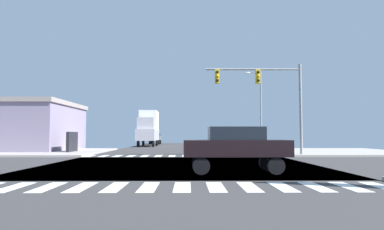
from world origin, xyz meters
The scene contains 11 objects.
ground centered at (0.00, 0.00, -0.03)m, with size 90.00×90.00×0.05m.
sidewalk_corner_ne centered at (13.00, 12.00, 0.07)m, with size 12.00×12.00×0.14m.
sidewalk_corner_nw centered at (-13.00, 12.00, 0.07)m, with size 12.00×12.00×0.14m.
crosswalk_near centered at (-0.25, -7.30, 0.00)m, with size 13.50×2.00×0.01m.
crosswalk_far centered at (-0.25, 7.30, 0.00)m, with size 13.50×2.00×0.01m.
traffic_signal_mast centered at (6.02, 7.04, 5.03)m, with size 7.09×0.55×6.79m.
street_lamp centered at (7.89, 17.75, 4.93)m, with size 1.78×0.32×8.27m.
bank_building centered at (-17.38, 14.78, 2.34)m, with size 14.89×9.96×4.66m.
sedan_farside_2 centered at (-5.00, 38.05, 1.12)m, with size 1.80×4.30×1.88m.
box_truck_crossing_1 centered at (-5.00, 28.29, 2.56)m, with size 2.40×7.20×4.85m.
sedan_leading_4 centered at (2.40, -3.50, 1.12)m, with size 4.30×1.80×1.88m.
Camera 1 is at (0.42, -17.37, 1.56)m, focal length 31.31 mm.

